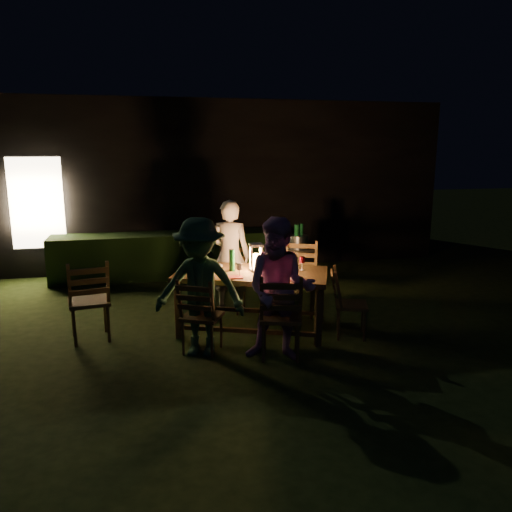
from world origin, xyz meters
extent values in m
plane|color=black|center=(0.00, 0.00, 0.00)|extent=(40.00, 40.00, 0.00)
cube|color=black|center=(0.00, 6.20, 1.60)|extent=(10.00, 4.00, 3.20)
cube|color=#FFE5B2|center=(-2.80, 4.21, 1.35)|extent=(0.90, 0.06, 1.60)
cube|color=black|center=(-0.50, 3.75, 0.40)|extent=(4.20, 0.70, 0.80)
cube|color=#482F18|center=(0.32, 0.71, 0.75)|extent=(2.09, 1.56, 0.06)
cube|color=#482F18|center=(-0.62, 0.67, 0.35)|extent=(0.07, 0.07, 0.69)
cube|color=#482F18|center=(-0.33, 1.39, 0.35)|extent=(0.07, 0.07, 0.69)
cube|color=#482F18|center=(0.98, 0.04, 0.35)|extent=(0.07, 0.07, 0.69)
cube|color=#482F18|center=(1.26, 0.75, 0.35)|extent=(0.07, 0.07, 0.69)
cube|color=#482F18|center=(-0.37, 0.18, 0.43)|extent=(0.55, 0.55, 0.04)
cube|color=#482F18|center=(-0.46, 0.02, 0.69)|extent=(0.43, 0.32, 0.49)
cube|color=#482F18|center=(0.46, -0.15, 0.46)|extent=(0.55, 0.54, 0.04)
cube|color=#482F18|center=(0.41, -0.34, 0.75)|extent=(0.48, 0.26, 0.53)
cube|color=#482F18|center=(0.18, 1.57, 0.44)|extent=(0.57, 0.56, 0.04)
cube|color=#482F18|center=(0.27, 1.74, 0.71)|extent=(0.45, 0.33, 0.50)
cube|color=#482F18|center=(1.11, 1.20, 0.48)|extent=(0.61, 0.59, 0.04)
cube|color=#482F18|center=(1.19, 1.39, 0.78)|extent=(0.49, 0.33, 0.55)
cube|color=#482F18|center=(1.48, 0.25, 0.41)|extent=(0.49, 0.50, 0.04)
cube|color=#482F18|center=(1.32, 0.31, 0.66)|extent=(0.26, 0.42, 0.47)
cube|color=#482F18|center=(-1.67, 0.86, 0.48)|extent=(0.54, 0.52, 0.04)
cube|color=#482F18|center=(-1.63, 0.65, 0.78)|extent=(0.49, 0.24, 0.55)
imported|color=beige|center=(0.21, 1.64, 0.80)|extent=(0.68, 0.57, 1.60)
imported|color=#B77EB0|center=(0.44, -0.22, 0.80)|extent=(0.94, 0.85, 1.59)
imported|color=#2C5835|center=(-0.40, 0.11, 0.78)|extent=(1.16, 0.92, 1.57)
cube|color=white|center=(0.39, 0.74, 0.80)|extent=(0.15, 0.15, 0.03)
cube|color=white|center=(0.39, 0.74, 1.12)|extent=(0.16, 0.16, 0.03)
cylinder|color=#FF9E3F|center=(0.39, 0.74, 0.91)|extent=(0.09, 0.09, 0.18)
cylinder|color=white|center=(-0.11, 1.12, 0.79)|extent=(0.25, 0.25, 0.01)
cylinder|color=white|center=(-0.27, 0.71, 0.79)|extent=(0.25, 0.25, 0.01)
cylinder|color=white|center=(0.82, 0.75, 0.79)|extent=(0.25, 0.25, 0.01)
cylinder|color=white|center=(0.66, 0.34, 0.79)|extent=(0.25, 0.25, 0.01)
cylinder|color=#0F471E|center=(0.09, 0.80, 0.92)|extent=(0.07, 0.07, 0.28)
cube|color=red|center=(0.06, 0.47, 0.79)|extent=(0.18, 0.14, 0.01)
cube|color=red|center=(0.72, 0.23, 0.79)|extent=(0.18, 0.14, 0.01)
cube|color=black|center=(-0.37, 0.66, 0.79)|extent=(0.14, 0.07, 0.01)
cylinder|color=olive|center=(1.42, 2.23, 0.71)|extent=(0.54, 0.54, 0.04)
cylinder|color=olive|center=(1.42, 2.23, 0.35)|extent=(0.06, 0.06, 0.71)
cylinder|color=#A5A8AD|center=(1.42, 2.23, 0.84)|extent=(0.30, 0.30, 0.22)
cylinder|color=#0F471E|center=(1.37, 2.19, 0.89)|extent=(0.07, 0.07, 0.32)
cylinder|color=#0F471E|center=(1.47, 2.27, 0.89)|extent=(0.07, 0.07, 0.32)
camera|label=1|loc=(-0.97, -5.23, 2.31)|focal=35.00mm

